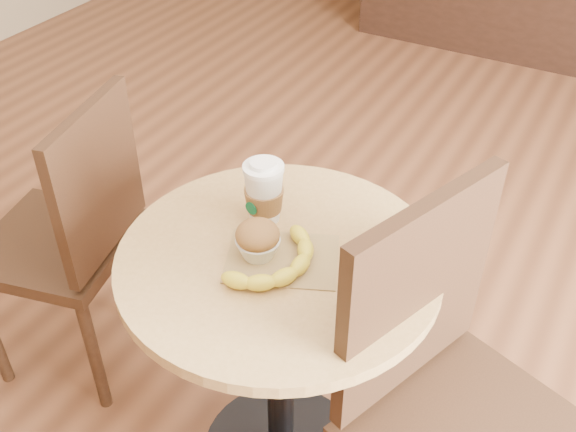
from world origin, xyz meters
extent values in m
cylinder|color=black|center=(-0.02, -0.02, 0.38)|extent=(0.07, 0.07, 0.72)
cylinder|color=tan|center=(-0.02, -0.02, 0.73)|extent=(0.72, 0.72, 0.03)
cube|color=#331F12|center=(-0.78, 0.00, 0.46)|extent=(0.49, 0.49, 0.04)
cylinder|color=#331F12|center=(-0.98, 0.13, 0.23)|extent=(0.04, 0.04, 0.46)
cylinder|color=#331F12|center=(-0.65, 0.20, 0.23)|extent=(0.04, 0.04, 0.46)
cylinder|color=#331F12|center=(-0.57, -0.13, 0.23)|extent=(0.04, 0.04, 0.46)
cube|color=#331F12|center=(-0.60, 0.04, 0.71)|extent=(0.12, 0.38, 0.43)
cylinder|color=#331F12|center=(0.37, 0.16, 0.25)|extent=(0.04, 0.04, 0.50)
cube|color=#331F12|center=(0.30, -0.01, 0.78)|extent=(0.17, 0.41, 0.47)
cube|color=olive|center=(0.00, -0.03, 0.75)|extent=(0.29, 0.26, 0.00)
cylinder|color=white|center=(-0.11, 0.08, 0.89)|extent=(0.09, 0.09, 0.01)
cylinder|color=white|center=(-0.11, 0.08, 0.90)|extent=(0.06, 0.06, 0.01)
cylinder|color=#08532D|center=(-0.12, 0.03, 0.80)|extent=(0.03, 0.01, 0.03)
ellipsoid|color=brown|center=(-0.05, -0.04, 0.81)|extent=(0.10, 0.10, 0.06)
ellipsoid|color=beige|center=(-0.05, -0.04, 0.83)|extent=(0.03, 0.03, 0.02)
camera|label=1|loc=(0.54, -0.98, 1.72)|focal=42.00mm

